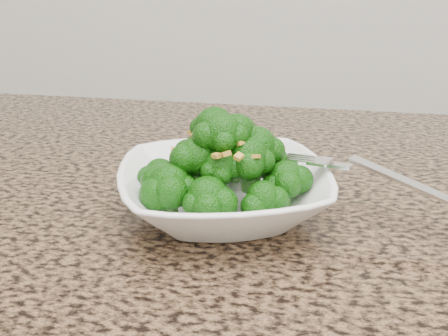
# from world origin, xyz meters

# --- Properties ---
(granite_counter) EXTENTS (1.64, 1.04, 0.03)m
(granite_counter) POSITION_xyz_m (0.00, 0.30, 0.89)
(granite_counter) COLOR brown
(granite_counter) RESTS_ON cabinet
(bowl) EXTENTS (0.26, 0.26, 0.05)m
(bowl) POSITION_xyz_m (-0.15, 0.39, 0.93)
(bowl) COLOR white
(bowl) RESTS_ON granite_counter
(broccoli_pile) EXTENTS (0.18, 0.18, 0.07)m
(broccoli_pile) POSITION_xyz_m (-0.15, 0.39, 0.99)
(broccoli_pile) COLOR #125209
(broccoli_pile) RESTS_ON bowl
(garlic_topping) EXTENTS (0.11, 0.11, 0.01)m
(garlic_topping) POSITION_xyz_m (-0.15, 0.39, 1.02)
(garlic_topping) COLOR gold
(garlic_topping) RESTS_ON broccoli_pile
(fork) EXTENTS (0.18, 0.10, 0.01)m
(fork) POSITION_xyz_m (-0.03, 0.40, 0.96)
(fork) COLOR silver
(fork) RESTS_ON bowl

